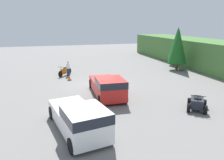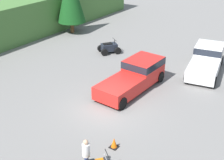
{
  "view_description": "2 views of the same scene",
  "coord_description": "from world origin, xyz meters",
  "views": [
    {
      "loc": [
        19.48,
        -4.25,
        5.82
      ],
      "look_at": [
        1.64,
        0.88,
        0.95
      ],
      "focal_mm": 35.0,
      "sensor_mm": 36.0,
      "label": 1
    },
    {
      "loc": [
        -13.31,
        -9.42,
        9.83
      ],
      "look_at": [
        1.64,
        0.88,
        0.95
      ],
      "focal_mm": 50.0,
      "sensor_mm": 36.0,
      "label": 2
    }
  ],
  "objects": [
    {
      "name": "pickup_truck_red",
      "position": [
        3.23,
        0.06,
        0.93
      ],
      "size": [
        5.75,
        2.36,
        1.75
      ],
      "rotation": [
        0.0,
        0.0,
        -0.04
      ],
      "color": "red",
      "rests_on": "ground_plane"
    },
    {
      "name": "quad_atv",
      "position": [
        7.56,
        5.26,
        0.46
      ],
      "size": [
        2.2,
        2.08,
        1.19
      ],
      "rotation": [
        0.0,
        0.0,
        -0.63
      ],
      "color": "black",
      "rests_on": "ground_plane"
    },
    {
      "name": "pickup_truck_second",
      "position": [
        8.7,
        -2.94,
        0.93
      ],
      "size": [
        5.59,
        3.05,
        1.75
      ],
      "rotation": [
        0.0,
        0.0,
        0.19
      ],
      "color": "white",
      "rests_on": "ground_plane"
    },
    {
      "name": "traffic_cone",
      "position": [
        -2.98,
        -2.43,
        0.25
      ],
      "size": [
        0.42,
        0.42,
        0.55
      ],
      "color": "black",
      "rests_on": "ground_plane"
    },
    {
      "name": "ground_plane",
      "position": [
        0.0,
        0.0,
        0.0
      ],
      "size": [
        80.0,
        80.0,
        0.0
      ],
      "primitive_type": "plane",
      "color": "slate"
    },
    {
      "name": "rider_person",
      "position": [
        -5.04,
        -2.35,
        0.91
      ],
      "size": [
        0.49,
        0.49,
        1.68
      ],
      "rotation": [
        0.0,
        0.0,
        -0.81
      ],
      "color": "navy",
      "rests_on": "ground_plane"
    }
  ]
}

